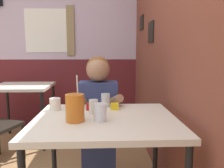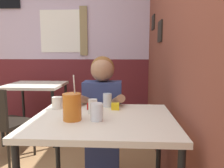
# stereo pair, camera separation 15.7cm
# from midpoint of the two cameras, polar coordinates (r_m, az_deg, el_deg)

# --- Properties ---
(brick_wall_right) EXTENTS (0.08, 4.45, 2.70)m
(brick_wall_right) POSITION_cam_midpoint_polar(r_m,az_deg,el_deg) (2.39, 9.74, 11.52)
(brick_wall_right) COLOR brown
(brick_wall_right) RESTS_ON ground_plane
(back_wall) EXTENTS (5.31, 0.09, 2.70)m
(back_wall) POSITION_cam_midpoint_polar(r_m,az_deg,el_deg) (3.65, -13.68, 10.28)
(back_wall) COLOR silver
(back_wall) RESTS_ON ground_plane
(main_table) EXTENTS (0.94, 0.78, 0.78)m
(main_table) POSITION_cam_midpoint_polar(r_m,az_deg,el_deg) (1.49, -4.78, -11.66)
(main_table) COLOR beige
(main_table) RESTS_ON ground_plane
(background_table) EXTENTS (0.75, 0.69, 0.78)m
(background_table) POSITION_cam_midpoint_polar(r_m,az_deg,el_deg) (3.18, -23.67, -1.99)
(background_table) COLOR beige
(background_table) RESTS_ON ground_plane
(person_seated) EXTENTS (0.42, 0.41, 1.18)m
(person_seated) POSITION_cam_midpoint_polar(r_m,az_deg,el_deg) (2.01, -5.81, -8.68)
(person_seated) COLOR navy
(person_seated) RESTS_ON ground_plane
(cocktail_pitcher) EXTENTS (0.12, 0.12, 0.29)m
(cocktail_pitcher) POSITION_cam_midpoint_polar(r_m,az_deg,el_deg) (1.40, -12.87, -6.13)
(cocktail_pitcher) COLOR #C6661E
(cocktail_pitcher) RESTS_ON main_table
(glass_near_pitcher) EXTENTS (0.08, 0.08, 0.11)m
(glass_near_pitcher) POSITION_cam_midpoint_polar(r_m,az_deg,el_deg) (1.38, -6.39, -7.40)
(glass_near_pitcher) COLOR silver
(glass_near_pitcher) RESTS_ON main_table
(glass_center) EXTENTS (0.06, 0.06, 0.10)m
(glass_center) POSITION_cam_midpoint_polar(r_m,az_deg,el_deg) (1.55, -7.77, -5.95)
(glass_center) COLOR silver
(glass_center) RESTS_ON main_table
(glass_far_side) EXTENTS (0.08, 0.08, 0.09)m
(glass_far_side) POSITION_cam_midpoint_polar(r_m,az_deg,el_deg) (1.71, -17.21, -5.06)
(glass_far_side) COLOR silver
(glass_far_side) RESTS_ON main_table
(glass_by_brick) EXTENTS (0.07, 0.07, 0.11)m
(glass_by_brick) POSITION_cam_midpoint_polar(r_m,az_deg,el_deg) (1.74, -4.29, -4.25)
(glass_by_brick) COLOR silver
(glass_by_brick) RESTS_ON main_table
(condiment_ketchup) EXTENTS (0.06, 0.04, 0.05)m
(condiment_ketchup) POSITION_cam_midpoint_polar(r_m,az_deg,el_deg) (1.66, -8.35, -5.90)
(condiment_ketchup) COLOR #B7140F
(condiment_ketchup) RESTS_ON main_table
(condiment_mustard) EXTENTS (0.06, 0.04, 0.05)m
(condiment_mustard) POSITION_cam_midpoint_polar(r_m,az_deg,el_deg) (1.65, -2.05, -5.87)
(condiment_mustard) COLOR yellow
(condiment_mustard) RESTS_ON main_table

